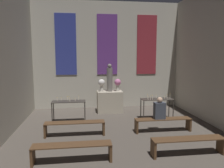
{
  "coord_description": "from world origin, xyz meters",
  "views": [
    {
      "loc": [
        -1.17,
        0.35,
        2.54
      ],
      "look_at": [
        0.0,
        9.16,
        1.38
      ],
      "focal_mm": 35.0,
      "sensor_mm": 36.0,
      "label": 1
    }
  ],
  "objects_px": {
    "flower_vase_right": "(118,83)",
    "pew_back_left": "(75,126)",
    "flower_vase_left": "(102,84)",
    "pew_back_right": "(163,122)",
    "statue": "(110,79)",
    "pew_third_left": "(72,149)",
    "altar": "(110,102)",
    "person_seated": "(160,109)",
    "pew_third_right": "(188,143)",
    "candle_rack_left": "(69,104)",
    "candle_rack_right": "(157,101)"
  },
  "relations": [
    {
      "from": "pew_back_right",
      "to": "pew_third_left",
      "type": "bearing_deg",
      "value": -148.8
    },
    {
      "from": "statue",
      "to": "pew_back_left",
      "type": "distance_m",
      "value": 3.39
    },
    {
      "from": "candle_rack_left",
      "to": "person_seated",
      "type": "relative_size",
      "value": 1.71
    },
    {
      "from": "flower_vase_left",
      "to": "person_seated",
      "type": "xyz_separation_m",
      "value": [
        1.69,
        -2.81,
        -0.53
      ]
    },
    {
      "from": "statue",
      "to": "person_seated",
      "type": "height_order",
      "value": "statue"
    },
    {
      "from": "pew_third_left",
      "to": "pew_third_right",
      "type": "distance_m",
      "value": 2.92
    },
    {
      "from": "pew_third_left",
      "to": "pew_back_left",
      "type": "bearing_deg",
      "value": 90.0
    },
    {
      "from": "pew_third_right",
      "to": "pew_back_right",
      "type": "xyz_separation_m",
      "value": [
        0.0,
        1.77,
        0.0
      ]
    },
    {
      "from": "pew_back_right",
      "to": "pew_back_left",
      "type": "bearing_deg",
      "value": 180.0
    },
    {
      "from": "altar",
      "to": "pew_back_right",
      "type": "xyz_separation_m",
      "value": [
        1.46,
        -2.81,
        -0.15
      ]
    },
    {
      "from": "flower_vase_left",
      "to": "pew_third_left",
      "type": "xyz_separation_m",
      "value": [
        -1.1,
        -4.58,
        -0.97
      ]
    },
    {
      "from": "flower_vase_left",
      "to": "pew_back_left",
      "type": "distance_m",
      "value": 3.17
    },
    {
      "from": "altar",
      "to": "pew_third_left",
      "type": "relative_size",
      "value": 0.59
    },
    {
      "from": "candle_rack_right",
      "to": "person_seated",
      "type": "distance_m",
      "value": 1.46
    },
    {
      "from": "candle_rack_left",
      "to": "pew_back_right",
      "type": "height_order",
      "value": "candle_rack_left"
    },
    {
      "from": "pew_third_left",
      "to": "pew_back_right",
      "type": "bearing_deg",
      "value": 31.2
    },
    {
      "from": "pew_third_right",
      "to": "pew_back_left",
      "type": "relative_size",
      "value": 1.0
    },
    {
      "from": "altar",
      "to": "pew_third_right",
      "type": "xyz_separation_m",
      "value": [
        1.46,
        -4.58,
        -0.15
      ]
    },
    {
      "from": "flower_vase_right",
      "to": "pew_back_left",
      "type": "relative_size",
      "value": 0.29
    },
    {
      "from": "altar",
      "to": "candle_rack_left",
      "type": "xyz_separation_m",
      "value": [
        -1.73,
        -1.4,
        0.25
      ]
    },
    {
      "from": "candle_rack_left",
      "to": "pew_third_right",
      "type": "xyz_separation_m",
      "value": [
        3.18,
        -3.18,
        -0.4
      ]
    },
    {
      "from": "statue",
      "to": "candle_rack_right",
      "type": "height_order",
      "value": "statue"
    },
    {
      "from": "altar",
      "to": "person_seated",
      "type": "height_order",
      "value": "person_seated"
    },
    {
      "from": "flower_vase_right",
      "to": "pew_third_left",
      "type": "xyz_separation_m",
      "value": [
        -1.82,
        -4.58,
        -0.97
      ]
    },
    {
      "from": "candle_rack_right",
      "to": "person_seated",
      "type": "height_order",
      "value": "person_seated"
    },
    {
      "from": "flower_vase_right",
      "to": "pew_back_right",
      "type": "height_order",
      "value": "flower_vase_right"
    },
    {
      "from": "flower_vase_left",
      "to": "pew_back_right",
      "type": "bearing_deg",
      "value": -57.1
    },
    {
      "from": "pew_third_left",
      "to": "candle_rack_left",
      "type": "bearing_deg",
      "value": 94.83
    },
    {
      "from": "statue",
      "to": "flower_vase_left",
      "type": "height_order",
      "value": "statue"
    },
    {
      "from": "pew_back_left",
      "to": "altar",
      "type": "bearing_deg",
      "value": 62.61
    },
    {
      "from": "candle_rack_left",
      "to": "pew_third_left",
      "type": "height_order",
      "value": "candle_rack_left"
    },
    {
      "from": "candle_rack_right",
      "to": "flower_vase_left",
      "type": "bearing_deg",
      "value": 146.01
    },
    {
      "from": "altar",
      "to": "flower_vase_left",
      "type": "bearing_deg",
      "value": 180.0
    },
    {
      "from": "candle_rack_right",
      "to": "person_seated",
      "type": "xyz_separation_m",
      "value": [
        -0.4,
        -1.41,
        0.04
      ]
    },
    {
      "from": "altar",
      "to": "flower_vase_right",
      "type": "distance_m",
      "value": 0.9
    },
    {
      "from": "altar",
      "to": "pew_third_right",
      "type": "distance_m",
      "value": 4.81
    },
    {
      "from": "person_seated",
      "to": "pew_back_right",
      "type": "bearing_deg",
      "value": 0.0
    },
    {
      "from": "flower_vase_left",
      "to": "pew_third_right",
      "type": "xyz_separation_m",
      "value": [
        1.82,
        -4.58,
        -0.97
      ]
    },
    {
      "from": "flower_vase_right",
      "to": "pew_third_right",
      "type": "relative_size",
      "value": 0.29
    },
    {
      "from": "statue",
      "to": "pew_third_left",
      "type": "bearing_deg",
      "value": -107.66
    },
    {
      "from": "candle_rack_left",
      "to": "pew_third_left",
      "type": "distance_m",
      "value": 3.21
    },
    {
      "from": "flower_vase_right",
      "to": "pew_back_left",
      "type": "distance_m",
      "value": 3.49
    },
    {
      "from": "statue",
      "to": "flower_vase_right",
      "type": "distance_m",
      "value": 0.43
    },
    {
      "from": "flower_vase_right",
      "to": "pew_back_right",
      "type": "distance_m",
      "value": 3.17
    },
    {
      "from": "statue",
      "to": "pew_third_left",
      "type": "height_order",
      "value": "statue"
    },
    {
      "from": "altar",
      "to": "pew_third_left",
      "type": "bearing_deg",
      "value": -107.66
    },
    {
      "from": "statue",
      "to": "candle_rack_left",
      "type": "distance_m",
      "value": 2.36
    },
    {
      "from": "flower_vase_left",
      "to": "pew_third_left",
      "type": "bearing_deg",
      "value": -103.45
    },
    {
      "from": "flower_vase_left",
      "to": "flower_vase_right",
      "type": "bearing_deg",
      "value": 0.0
    },
    {
      "from": "candle_rack_left",
      "to": "person_seated",
      "type": "bearing_deg",
      "value": -24.86
    }
  ]
}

